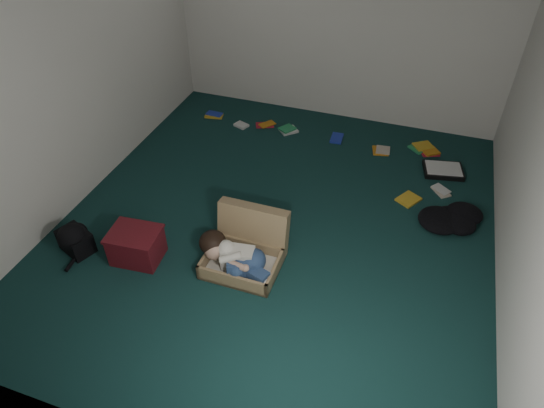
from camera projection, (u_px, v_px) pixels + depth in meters
The scene contains 11 objects.
floor at pixel (277, 222), 4.70m from camera, with size 4.50×4.50×0.00m, color #113230.
wall_back at pixel (340, 13), 5.51m from camera, with size 4.50×4.50×0.00m, color silver.
wall_front at pixel (124, 320), 2.23m from camera, with size 4.50×4.50×0.00m, color silver.
wall_left at pixel (68, 67), 4.37m from camera, with size 4.50×4.50×0.00m, color silver.
suitcase at pixel (246, 248), 4.23m from camera, with size 0.64×0.63×0.47m.
person at pixel (235, 256), 4.10m from camera, with size 0.69×0.33×0.29m.
maroon_bin at pixel (136, 245), 4.24m from camera, with size 0.46×0.38×0.30m.
backpack at pixel (76, 240), 4.34m from camera, with size 0.38×0.30×0.23m, color black, non-canonical shape.
clothing_pile at pixel (450, 214), 4.69m from camera, with size 0.45×0.37×0.14m, color black, non-canonical shape.
paper_tray at pixel (443, 170), 5.32m from camera, with size 0.47×0.39×0.06m.
book_scatter at pixel (346, 148), 5.70m from camera, with size 3.09×1.23×0.02m.
Camera 1 is at (1.09, -3.33, 3.14)m, focal length 32.00 mm.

